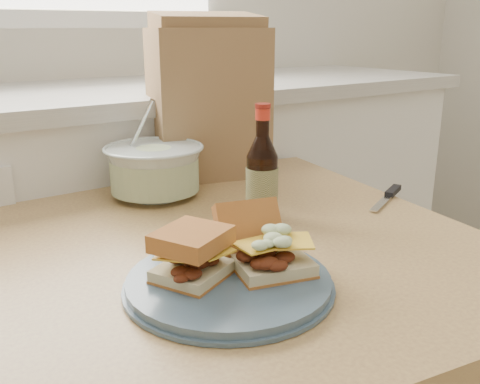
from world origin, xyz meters
TOP-DOWN VIEW (x-y plane):
  - cabinet_run at (-0.00, 1.70)m, footprint 2.50×0.64m
  - dining_table at (0.00, 1.00)m, footprint 1.03×1.03m
  - plate at (-0.07, 0.83)m, footprint 0.28×0.28m
  - sandwich_left at (-0.11, 0.86)m, footprint 0.12×0.12m
  - sandwich_right at (-0.01, 0.83)m, footprint 0.12×0.16m
  - coleslaw_bowl at (0.04, 1.28)m, footprint 0.21×0.21m
  - beer_bottle at (0.14, 1.03)m, footprint 0.06×0.06m
  - knife at (0.45, 0.99)m, footprint 0.17×0.09m
  - paper_bag at (0.23, 1.37)m, footprint 0.30×0.23m

SIDE VIEW (x-z plane):
  - cabinet_run at x=0.00m, z-range 0.00..0.94m
  - dining_table at x=0.00m, z-range 0.27..1.02m
  - knife at x=0.45m, z-range 0.75..0.76m
  - plate at x=-0.07m, z-range 0.75..0.77m
  - sandwich_right at x=-0.01m, z-range 0.75..0.84m
  - sandwich_left at x=-0.11m, z-range 0.77..0.84m
  - coleslaw_bowl at x=0.04m, z-range 0.70..0.91m
  - beer_bottle at x=0.14m, z-range 0.72..0.94m
  - paper_bag at x=0.23m, z-range 0.75..1.10m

